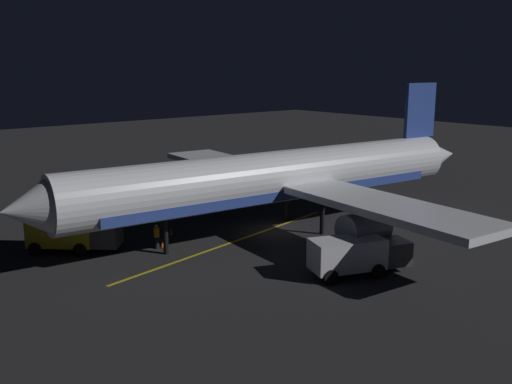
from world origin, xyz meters
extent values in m
cube|color=#242426|center=(0.00, 0.00, -0.10)|extent=(180.00, 180.00, 0.20)
cube|color=gold|center=(0.20, 4.00, 0.00)|extent=(4.27, 22.14, 0.01)
cylinder|color=white|center=(0.00, 0.00, 4.41)|extent=(7.69, 34.02, 3.91)
cube|color=#2D479E|center=(0.00, 0.00, 3.33)|extent=(6.92, 28.96, 0.70)
cone|color=white|center=(2.03, 17.96, 4.41)|extent=(4.16, 3.54, 3.83)
cone|color=white|center=(-2.10, -18.54, 4.41)|extent=(4.03, 5.06, 3.52)
cube|color=#2D479E|center=(-1.79, -15.80, 8.77)|extent=(0.76, 3.62, 4.81)
cube|color=white|center=(-9.92, -0.58, 3.82)|extent=(16.12, 6.53, 0.50)
cylinder|color=slate|center=(-9.01, 0.53, 2.42)|extent=(2.45, 3.42, 2.10)
cube|color=white|center=(9.54, -2.78, 3.82)|extent=(16.12, 6.53, 0.50)
cylinder|color=slate|center=(8.90, -1.50, 2.42)|extent=(2.45, 3.42, 2.10)
cylinder|color=black|center=(1.04, 9.23, 1.23)|extent=(0.40, 0.40, 2.45)
cylinder|color=black|center=(-2.64, -2.41, 1.23)|extent=(0.40, 0.40, 2.45)
cylinder|color=black|center=(2.03, -2.94, 1.23)|extent=(0.40, 0.40, 2.45)
cube|color=gold|center=(6.27, 14.34, 1.51)|extent=(4.60, 4.69, 2.12)
cube|color=#38383D|center=(4.12, 12.07, 1.20)|extent=(2.69, 2.68, 1.50)
cylinder|color=black|center=(5.20, 13.21, 0.45)|extent=(2.30, 2.24, 0.90)
cylinder|color=black|center=(7.35, 15.48, 0.45)|extent=(2.30, 2.24, 0.90)
cube|color=silver|center=(-9.73, 2.94, 1.39)|extent=(3.62, 4.98, 1.88)
cube|color=#38383D|center=(-10.89, 0.00, 1.20)|extent=(2.52, 2.41, 1.50)
cylinder|color=black|center=(-10.31, 1.47, 0.45)|extent=(2.48, 1.69, 0.90)
cylinder|color=black|center=(-9.14, 4.41, 0.45)|extent=(2.48, 1.69, 0.90)
cylinder|color=black|center=(2.51, 9.08, 0.42)|extent=(0.32, 0.32, 0.85)
cylinder|color=orange|center=(2.51, 9.08, 1.18)|extent=(0.40, 0.40, 0.65)
sphere|color=tan|center=(2.51, 9.08, 1.62)|extent=(0.24, 0.24, 0.24)
cone|color=#EA590F|center=(2.47, 8.66, 0.28)|extent=(0.36, 0.36, 0.55)
cube|color=black|center=(2.47, 8.66, 0.01)|extent=(0.50, 0.50, 0.03)
cone|color=#EA590F|center=(4.62, 6.57, 0.28)|extent=(0.36, 0.36, 0.55)
cube|color=black|center=(4.62, 6.57, 0.01)|extent=(0.50, 0.50, 0.03)
camera|label=1|loc=(-31.51, 28.86, 12.65)|focal=40.16mm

